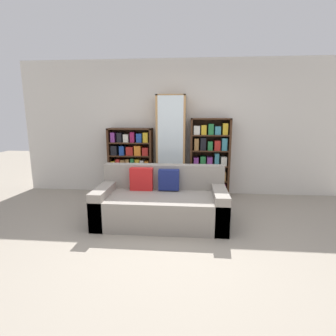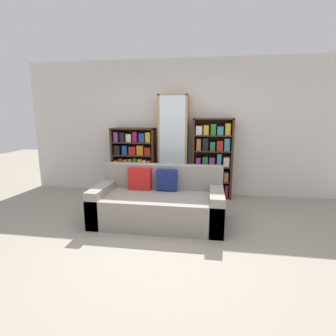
# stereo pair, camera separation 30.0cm
# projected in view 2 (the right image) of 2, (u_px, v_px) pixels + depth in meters

# --- Properties ---
(ground_plane) EXTENTS (16.00, 16.00, 0.00)m
(ground_plane) POSITION_uv_depth(u_px,v_px,m) (162.00, 242.00, 3.40)
(ground_plane) COLOR gray
(wall_back) EXTENTS (6.50, 0.06, 2.70)m
(wall_back) POSITION_uv_depth(u_px,v_px,m) (182.00, 128.00, 5.34)
(wall_back) COLOR beige
(wall_back) RESTS_ON ground
(couch) EXTENTS (1.94, 0.96, 0.83)m
(couch) POSITION_uv_depth(u_px,v_px,m) (159.00, 203.00, 4.04)
(couch) COLOR gray
(couch) RESTS_ON ground
(bookshelf_left) EXTENTS (0.89, 0.32, 1.36)m
(bookshelf_left) POSITION_uv_depth(u_px,v_px,m) (134.00, 162.00, 5.42)
(bookshelf_left) COLOR #3D2314
(bookshelf_left) RESTS_ON ground
(display_cabinet) EXTENTS (0.57, 0.36, 2.00)m
(display_cabinet) POSITION_uv_depth(u_px,v_px,m) (173.00, 147.00, 5.21)
(display_cabinet) COLOR #AD7F4C
(display_cabinet) RESTS_ON ground
(bookshelf_right) EXTENTS (0.78, 0.32, 1.56)m
(bookshelf_right) POSITION_uv_depth(u_px,v_px,m) (213.00, 160.00, 5.16)
(bookshelf_right) COLOR #3D2314
(bookshelf_right) RESTS_ON ground
(wine_bottle) EXTENTS (0.07, 0.07, 0.34)m
(wine_bottle) POSITION_uv_depth(u_px,v_px,m) (200.00, 197.00, 4.79)
(wine_bottle) COLOR black
(wine_bottle) RESTS_ON ground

